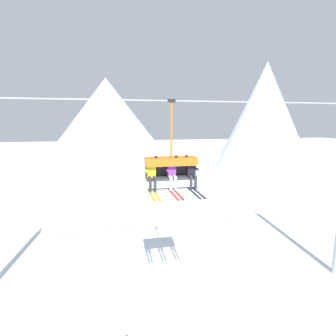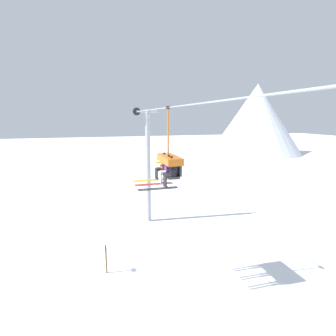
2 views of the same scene
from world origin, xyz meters
name	(u,v)px [view 1 (image 1 of 2)]	position (x,y,z in m)	size (l,w,h in m)	color
ground_plane	(128,302)	(0.00, 0.00, 0.00)	(200.00, 200.00, 0.00)	white
mountain_peak_central	(107,124)	(-1.26, 34.96, 7.39)	(23.00, 23.00, 14.79)	silver
mountain_peak_east	(264,116)	(24.78, 30.34, 8.72)	(15.81, 15.81, 17.45)	silver
lift_cable	(179,101)	(2.06, -0.80, 8.53)	(19.28, 0.05, 0.05)	#9EA3A8
chairlift_chair	(171,164)	(1.77, -0.73, 6.17)	(1.98, 0.74, 3.30)	#33383D
skier_yellow	(152,174)	(1.00, -0.94, 5.87)	(0.48, 1.70, 1.34)	yellow
skier_purple	(172,173)	(1.78, -0.94, 5.87)	(0.48, 1.70, 1.34)	purple
skier_black	(192,172)	(2.55, -0.94, 5.87)	(0.48, 1.70, 1.34)	black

